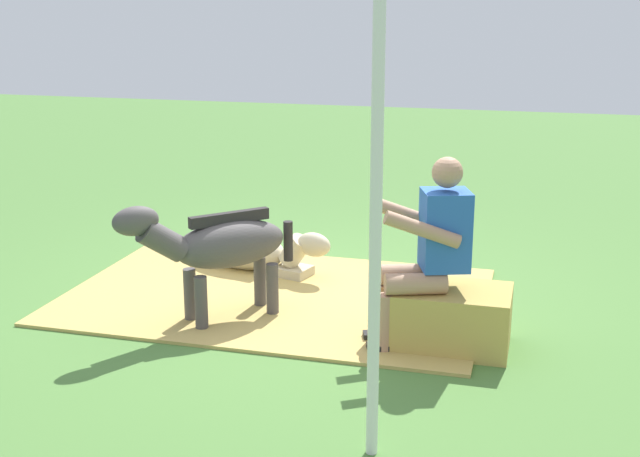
{
  "coord_description": "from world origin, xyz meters",
  "views": [
    {
      "loc": [
        -1.73,
        5.88,
        2.24
      ],
      "look_at": [
        -0.11,
        -0.05,
        0.55
      ],
      "focal_mm": 46.75,
      "sensor_mm": 36.0,
      "label": 1
    }
  ],
  "objects_px": {
    "tent_pole_left": "(376,225)",
    "pony_lying": "(249,249)",
    "pony_standing": "(219,246)",
    "hay_bale": "(449,317)",
    "person_seated": "(428,246)"
  },
  "relations": [
    {
      "from": "hay_bale",
      "to": "pony_lying",
      "type": "xyz_separation_m",
      "value": [
        1.84,
        -1.19,
        -0.01
      ]
    },
    {
      "from": "person_seated",
      "to": "tent_pole_left",
      "type": "height_order",
      "value": "tent_pole_left"
    },
    {
      "from": "tent_pole_left",
      "to": "pony_lying",
      "type": "bearing_deg",
      "value": -58.6
    },
    {
      "from": "pony_standing",
      "to": "tent_pole_left",
      "type": "bearing_deg",
      "value": 133.57
    },
    {
      "from": "person_seated",
      "to": "pony_standing",
      "type": "height_order",
      "value": "person_seated"
    },
    {
      "from": "pony_lying",
      "to": "person_seated",
      "type": "bearing_deg",
      "value": 144.11
    },
    {
      "from": "pony_standing",
      "to": "pony_lying",
      "type": "height_order",
      "value": "pony_standing"
    },
    {
      "from": "person_seated",
      "to": "pony_lying",
      "type": "height_order",
      "value": "person_seated"
    },
    {
      "from": "person_seated",
      "to": "pony_standing",
      "type": "relative_size",
      "value": 1.19
    },
    {
      "from": "pony_standing",
      "to": "person_seated",
      "type": "bearing_deg",
      "value": 178.0
    },
    {
      "from": "pony_lying",
      "to": "tent_pole_left",
      "type": "height_order",
      "value": "tent_pole_left"
    },
    {
      "from": "tent_pole_left",
      "to": "hay_bale",
      "type": "bearing_deg",
      "value": -98.24
    },
    {
      "from": "hay_bale",
      "to": "pony_lying",
      "type": "relative_size",
      "value": 0.59
    },
    {
      "from": "pony_lying",
      "to": "tent_pole_left",
      "type": "distance_m",
      "value": 3.28
    },
    {
      "from": "hay_bale",
      "to": "pony_standing",
      "type": "distance_m",
      "value": 1.68
    }
  ]
}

